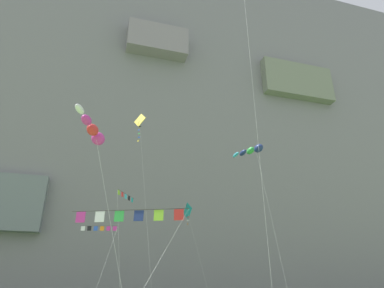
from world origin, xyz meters
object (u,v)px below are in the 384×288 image
kite_diamond_high_right (140,123)px  kite_banner_front_field (125,201)px  kite_banner_high_left (129,217)px  kite_banner_near_cliff (99,232)px  kite_windsock_mid_center (93,131)px  kite_windsock_upper_mid (251,151)px  kite_diamond_low_left (188,213)px

kite_diamond_high_right → kite_banner_front_field: size_ratio=1.89×
kite_banner_high_left → kite_banner_front_field: size_ratio=0.57×
kite_banner_front_field → kite_banner_high_left: bearing=-93.7°
kite_diamond_high_right → kite_banner_near_cliff: 14.38m
kite_banner_high_left → kite_banner_front_field: bearing=86.3°
kite_windsock_mid_center → kite_banner_near_cliff: size_ratio=1.33×
kite_diamond_high_right → kite_banner_near_cliff: (-3.52, -2.89, -13.64)m
kite_banner_near_cliff → kite_banner_front_field: size_ratio=0.70×
kite_windsock_mid_center → kite_banner_front_field: (3.49, 17.55, 0.38)m
kite_banner_high_left → kite_banner_front_field: kite_banner_front_field is taller
kite_banner_high_left → kite_windsock_mid_center: size_ratio=0.62×
kite_windsock_mid_center → kite_diamond_high_right: bearing=76.5°
kite_diamond_high_right → kite_banner_front_field: bearing=-124.7°
kite_windsock_upper_mid → kite_banner_high_left: bearing=-138.0°
kite_windsock_upper_mid → kite_diamond_low_left: 12.37m
kite_banner_high_left → kite_windsock_upper_mid: bearing=42.0°
kite_diamond_low_left → kite_diamond_high_right: bearing=-146.4°
kite_banner_near_cliff → kite_diamond_low_left: kite_diamond_low_left is taller
kite_windsock_mid_center → kite_banner_near_cliff: kite_windsock_mid_center is taller
kite_windsock_mid_center → kite_windsock_upper_mid: kite_windsock_upper_mid is taller
kite_diamond_high_right → kite_windsock_mid_center: bearing=-103.5°
kite_windsock_mid_center → kite_banner_high_left: bearing=24.2°
kite_banner_near_cliff → kite_banner_front_field: 4.41m
kite_banner_high_left → kite_diamond_high_right: bearing=83.1°
kite_windsock_mid_center → kite_windsock_upper_mid: bearing=39.8°
kite_banner_high_left → kite_banner_near_cliff: size_ratio=0.82×
kite_diamond_high_right → kite_windsock_upper_mid: (12.15, -5.19, -4.27)m
kite_banner_high_left → kite_diamond_high_right: (2.19, 18.09, 14.99)m
kite_banner_near_cliff → kite_banner_front_field: (2.39, 1.26, 3.49)m
kite_banner_high_left → kite_windsock_mid_center: kite_windsock_mid_center is taller
kite_diamond_high_right → kite_banner_front_field: 10.34m
kite_banner_high_left → kite_diamond_high_right: size_ratio=0.30×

